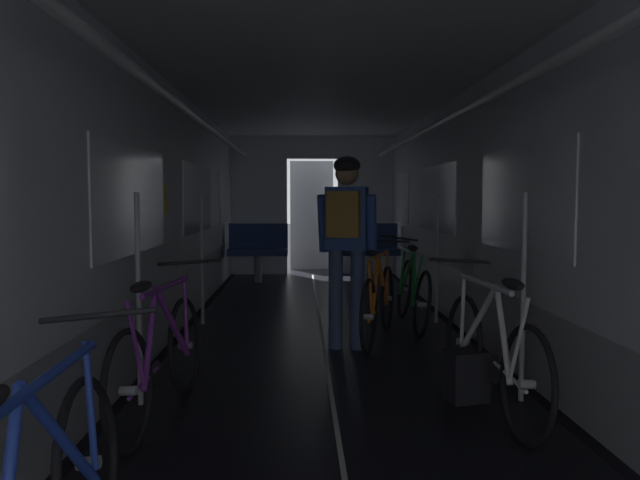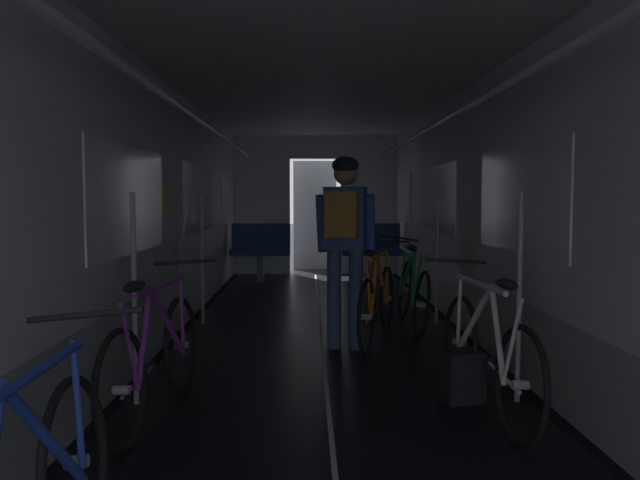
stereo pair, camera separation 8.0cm
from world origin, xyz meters
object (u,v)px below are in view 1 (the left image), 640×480
Objects in this scene: bicycle_purple at (161,358)px; backpack_on_floor at (466,376)px; bench_seat_far_right at (369,246)px; bicycle_orange_in_aisle at (379,302)px; bench_seat_far_left at (258,247)px; person_cyclist_aisle at (346,231)px; bicycle_white at (491,353)px; bicycle_green at (412,292)px.

bicycle_purple is 2.01m from backpack_on_floor.
bench_seat_far_right reaches higher than backpack_on_floor.
bicycle_orange_in_aisle is (-0.37, -4.26, -0.18)m from bench_seat_far_right.
person_cyclist_aisle is (1.10, -4.53, 0.50)m from bench_seat_far_left.
bicycle_white is at bearing -72.99° from bench_seat_far_left.
backpack_on_floor is at bearing -77.48° from bicycle_orange_in_aisle.
bicycle_green reaches higher than backpack_on_floor.
bicycle_green is (0.06, -3.63, -0.19)m from bench_seat_far_right.
person_cyclist_aisle reaches higher than bicycle_white.
bicycle_purple reaches higher than backpack_on_floor.
bicycle_green reaches higher than bicycle_orange_in_aisle.
bicycle_purple is at bearing -178.67° from bicycle_white.
person_cyclist_aisle reaches higher than bench_seat_far_right.
bicycle_purple is at bearing -91.57° from bench_seat_far_left.
bicycle_purple is (-0.17, -6.24, -0.18)m from bench_seat_far_left.
bicycle_white is 0.98× the size of person_cyclist_aisle.
bicycle_green is 1.04× the size of bicycle_orange_in_aisle.
bicycle_green is at bearing 88.62° from backpack_on_floor.
bench_seat_far_right is 4.61m from person_cyclist_aisle.
bicycle_white is 1.99m from bicycle_orange_in_aisle.
bicycle_orange_in_aisle is at bearing -124.59° from bicycle_green.
bicycle_orange_in_aisle is (0.33, 0.26, -0.69)m from person_cyclist_aisle.
bicycle_white is at bearing -76.35° from bicycle_orange_in_aisle.
bench_seat_far_right is at bearing 0.00° from bench_seat_far_left.
bench_seat_far_left is at bearing 103.65° from person_cyclist_aisle.
bicycle_purple is at bearing -127.90° from bicycle_green.
bicycle_orange_in_aisle is (-0.43, -0.63, 0.00)m from bicycle_green.
bicycle_green is 4.97× the size of backpack_on_floor.
bicycle_green is (1.86, -3.63, -0.19)m from bench_seat_far_left.
backpack_on_floor is at bearing 111.54° from bicycle_white.
backpack_on_floor is at bearing 8.09° from bicycle_purple.
bicycle_green reaches higher than bicycle_white.
bicycle_orange_in_aisle reaches higher than backpack_on_floor.
bicycle_white is (1.89, -6.19, -0.18)m from bench_seat_far_left.
person_cyclist_aisle is at bearing -130.40° from bicycle_green.
bench_seat_far_right is at bearing 90.93° from bicycle_green.
bench_seat_far_right is 0.58× the size of bicycle_green.
backpack_on_floor is (-0.09, 0.23, -0.21)m from bicycle_white.
bicycle_purple is 4.97× the size of backpack_on_floor.
bicycle_white reaches higher than backpack_on_floor.
bench_seat_far_left is at bearing 117.10° from bicycle_green.
bicycle_green is (2.03, 2.61, -0.00)m from bicycle_purple.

